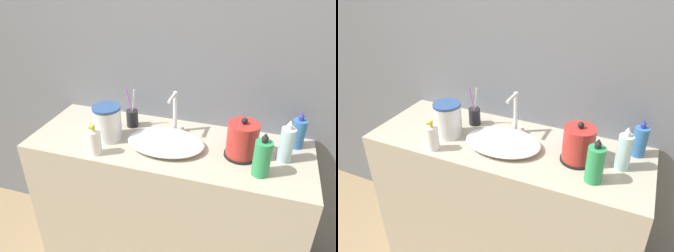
{
  "view_description": "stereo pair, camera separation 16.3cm",
  "coord_description": "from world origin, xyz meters",
  "views": [
    {
      "loc": [
        0.43,
        -1.1,
        1.79
      ],
      "look_at": [
        0.0,
        0.26,
        0.99
      ],
      "focal_mm": 35.0,
      "sensor_mm": 36.0,
      "label": 1
    },
    {
      "loc": [
        0.58,
        -1.04,
        1.79
      ],
      "look_at": [
        0.0,
        0.26,
        0.99
      ],
      "focal_mm": 35.0,
      "sensor_mm": 36.0,
      "label": 2
    }
  ],
  "objects": [
    {
      "name": "faucet",
      "position": [
        0.01,
        0.38,
        1.02
      ],
      "size": [
        0.06,
        0.12,
        0.23
      ],
      "color": "silver",
      "rests_on": "vanity_counter"
    },
    {
      "name": "shampoo_bottle",
      "position": [
        0.47,
        0.14,
        0.98
      ],
      "size": [
        0.08,
        0.08,
        0.21
      ],
      "color": "#2D9956",
      "rests_on": "vanity_counter"
    },
    {
      "name": "mouthwash_bottle",
      "position": [
        0.57,
        0.28,
        0.98
      ],
      "size": [
        0.07,
        0.07,
        0.21
      ],
      "color": "silver",
      "rests_on": "vanity_counter"
    },
    {
      "name": "toothbrush_cup",
      "position": [
        -0.24,
        0.37,
        0.95
      ],
      "size": [
        0.06,
        0.06,
        0.23
      ],
      "color": "#232328",
      "rests_on": "vanity_counter"
    },
    {
      "name": "vanity_counter",
      "position": [
        0.0,
        0.26,
        0.45
      ],
      "size": [
        1.45,
        0.52,
        0.89
      ],
      "color": "#B7AD99",
      "rests_on": "ground_plane"
    },
    {
      "name": "wall_back",
      "position": [
        0.0,
        0.54,
        1.3
      ],
      "size": [
        6.0,
        0.04,
        2.6
      ],
      "color": "slate",
      "rests_on": "ground_plane"
    },
    {
      "name": "water_pitcher",
      "position": [
        -0.31,
        0.21,
        0.99
      ],
      "size": [
        0.14,
        0.14,
        0.18
      ],
      "color": "silver",
      "rests_on": "vanity_counter"
    },
    {
      "name": "lotion_bottle",
      "position": [
        -0.3,
        0.06,
        0.96
      ],
      "size": [
        0.06,
        0.06,
        0.16
      ],
      "color": "white",
      "rests_on": "vanity_counter"
    },
    {
      "name": "hand_cream_bottle",
      "position": [
        0.63,
        0.42,
        0.97
      ],
      "size": [
        0.07,
        0.07,
        0.19
      ],
      "color": "#3370B7",
      "rests_on": "vanity_counter"
    },
    {
      "name": "sink_basin",
      "position": [
        0.0,
        0.22,
        0.92
      ],
      "size": [
        0.39,
        0.28,
        0.05
      ],
      "color": "white",
      "rests_on": "vanity_counter"
    },
    {
      "name": "electric_kettle",
      "position": [
        0.37,
        0.25,
        0.98
      ],
      "size": [
        0.16,
        0.16,
        0.21
      ],
      "color": "black",
      "rests_on": "vanity_counter"
    }
  ]
}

